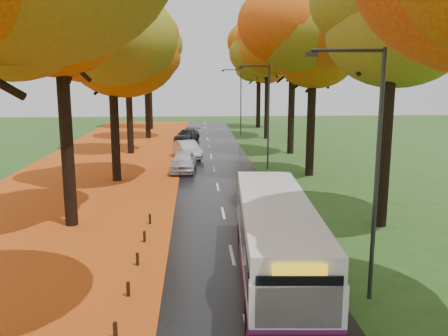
{
  "coord_description": "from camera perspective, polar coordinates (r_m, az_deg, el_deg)",
  "views": [
    {
      "loc": [
        -1.44,
        -6.11,
        7.16
      ],
      "look_at": [
        0.0,
        17.3,
        2.6
      ],
      "focal_mm": 38.0,
      "sensor_mm": 36.0,
      "label": 1
    }
  ],
  "objects": [
    {
      "name": "streetlamp_far",
      "position": [
        58.41,
        1.79,
        8.59
      ],
      "size": [
        2.45,
        0.18,
        8.0
      ],
      "color": "#333538",
      "rests_on": "ground"
    },
    {
      "name": "trees_left",
      "position": [
        33.75,
        -13.77,
        14.73
      ],
      "size": [
        9.2,
        74.0,
        13.88
      ],
      "color": "black",
      "rests_on": "ground"
    },
    {
      "name": "leaf_verge",
      "position": [
        32.8,
        -16.77,
        -2.06
      ],
      "size": [
        12.0,
        90.0,
        0.02
      ],
      "primitive_type": "cube",
      "color": "maroon",
      "rests_on": "ground"
    },
    {
      "name": "leaf_drift",
      "position": [
        31.95,
        -6.32,
        -1.94
      ],
      "size": [
        0.9,
        90.0,
        0.01
      ],
      "primitive_type": "cube",
      "color": "orange",
      "rests_on": "road"
    },
    {
      "name": "streetlamp_mid",
      "position": [
        36.59,
        4.99,
        7.13
      ],
      "size": [
        2.45,
        0.18,
        8.0
      ],
      "color": "#333538",
      "rests_on": "ground"
    },
    {
      "name": "car_dark",
      "position": [
        52.6,
        -4.47,
        3.93
      ],
      "size": [
        3.19,
        5.02,
        1.35
      ],
      "primitive_type": "imported",
      "rotation": [
        0.0,
        0.0,
        -0.3
      ],
      "color": "black",
      "rests_on": "road"
    },
    {
      "name": "car_silver",
      "position": [
        41.91,
        -4.42,
        2.23
      ],
      "size": [
        2.86,
        4.83,
        1.5
      ],
      "primitive_type": "imported",
      "rotation": [
        0.0,
        0.0,
        0.3
      ],
      "color": "#A3A5AB",
      "rests_on": "road"
    },
    {
      "name": "streetlamp_near",
      "position": [
        15.3,
        17.16,
        1.31
      ],
      "size": [
        2.45,
        0.18,
        8.0
      ],
      "color": "#333538",
      "rests_on": "ground"
    },
    {
      "name": "trees_right",
      "position": [
        34.22,
        11.49,
        15.03
      ],
      "size": [
        9.3,
        74.2,
        13.96
      ],
      "color": "black",
      "rests_on": "ground"
    },
    {
      "name": "car_white",
      "position": [
        35.95,
        -4.92,
        0.79
      ],
      "size": [
        2.08,
        4.63,
        1.54
      ],
      "primitive_type": "imported",
      "rotation": [
        0.0,
        0.0,
        -0.06
      ],
      "color": "silver",
      "rests_on": "road"
    },
    {
      "name": "road",
      "position": [
        31.95,
        -0.85,
        -1.91
      ],
      "size": [
        6.5,
        90.0,
        0.04
      ],
      "primitive_type": "cube",
      "color": "black",
      "rests_on": "ground"
    },
    {
      "name": "bus",
      "position": [
        17.06,
        6.22,
        -8.39
      ],
      "size": [
        3.11,
        10.83,
        2.81
      ],
      "rotation": [
        0.0,
        0.0,
        -0.06
      ],
      "color": "#550D0E",
      "rests_on": "road"
    },
    {
      "name": "centre_line",
      "position": [
        31.94,
        -0.85,
        -1.87
      ],
      "size": [
        0.12,
        90.0,
        0.01
      ],
      "primitive_type": "cube",
      "color": "silver",
      "rests_on": "road"
    }
  ]
}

